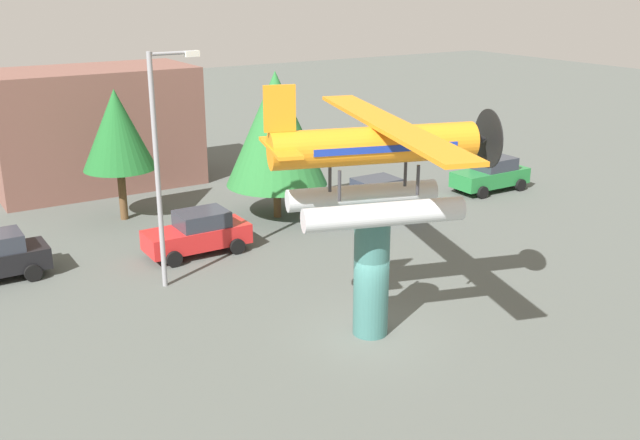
# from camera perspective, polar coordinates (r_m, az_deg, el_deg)

# --- Properties ---
(ground_plane) EXTENTS (140.00, 140.00, 0.00)m
(ground_plane) POSITION_cam_1_polar(r_m,az_deg,el_deg) (23.66, 3.88, -8.68)
(ground_plane) COLOR #515651
(display_pedestal) EXTENTS (1.10, 1.10, 3.90)m
(display_pedestal) POSITION_cam_1_polar(r_m,az_deg,el_deg) (22.84, 3.99, -4.32)
(display_pedestal) COLOR #386B66
(display_pedestal) RESTS_ON ground
(floatplane_monument) EXTENTS (7.19, 10.28, 4.00)m
(floatplane_monument) POSITION_cam_1_polar(r_m,az_deg,el_deg) (21.76, 4.52, 4.56)
(floatplane_monument) COLOR silver
(floatplane_monument) RESTS_ON display_pedestal
(car_mid_red) EXTENTS (4.20, 2.02, 1.76)m
(car_mid_red) POSITION_cam_1_polar(r_m,az_deg,el_deg) (30.23, -9.39, -0.97)
(car_mid_red) COLOR red
(car_mid_red) RESTS_ON ground
(car_far_blue) EXTENTS (4.20, 2.02, 1.76)m
(car_far_blue) POSITION_cam_1_polar(r_m,az_deg,el_deg) (34.78, 4.11, 1.78)
(car_far_blue) COLOR #2847B7
(car_far_blue) RESTS_ON ground
(car_distant_green) EXTENTS (4.20, 2.02, 1.76)m
(car_distant_green) POSITION_cam_1_polar(r_m,az_deg,el_deg) (39.83, 13.08, 3.47)
(car_distant_green) COLOR #237A38
(car_distant_green) RESTS_ON ground
(streetlight_primary) EXTENTS (1.84, 0.28, 8.38)m
(streetlight_primary) POSITION_cam_1_polar(r_m,az_deg,el_deg) (26.17, -12.16, 4.88)
(streetlight_primary) COLOR gray
(streetlight_primary) RESTS_ON ground
(storefront_building) EXTENTS (10.39, 5.44, 6.26)m
(storefront_building) POSITION_cam_1_polar(r_m,az_deg,el_deg) (41.05, -17.05, 6.80)
(storefront_building) COLOR brown
(storefront_building) RESTS_ON ground
(tree_east) EXTENTS (3.27, 3.27, 6.04)m
(tree_east) POSITION_cam_1_polar(r_m,az_deg,el_deg) (34.53, -15.41, 6.72)
(tree_east) COLOR brown
(tree_east) RESTS_ON ground
(tree_center_back) EXTENTS (4.67, 4.67, 6.79)m
(tree_center_back) POSITION_cam_1_polar(r_m,az_deg,el_deg) (33.70, -3.42, 7.05)
(tree_center_back) COLOR brown
(tree_center_back) RESTS_ON ground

